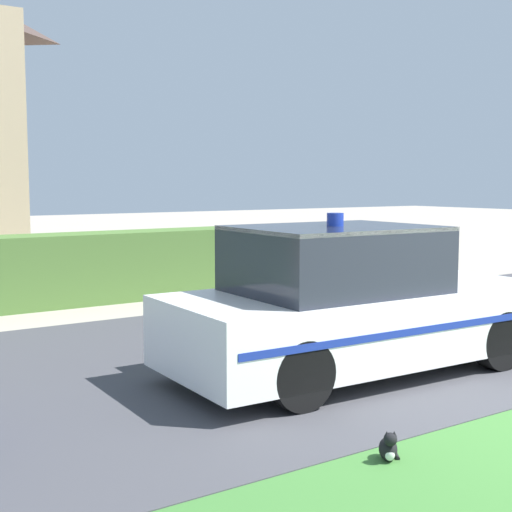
{
  "coord_description": "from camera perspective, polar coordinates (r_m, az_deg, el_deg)",
  "views": [
    {
      "loc": [
        -5.31,
        -2.82,
        2.0
      ],
      "look_at": [
        -0.2,
        4.74,
        1.05
      ],
      "focal_mm": 50.0,
      "sensor_mm": 36.0,
      "label": 1
    }
  ],
  "objects": [
    {
      "name": "road_strip",
      "position": [
        8.79,
        4.2,
        -7.19
      ],
      "size": [
        28.0,
        5.85,
        0.01
      ],
      "primitive_type": "cube",
      "color": "#424247",
      "rests_on": "ground"
    },
    {
      "name": "garden_hedge",
      "position": [
        12.43,
        -9.98,
        -0.71
      ],
      "size": [
        10.6,
        0.88,
        1.16
      ],
      "primitive_type": "cube",
      "color": "#4C7233",
      "rests_on": "ground"
    },
    {
      "name": "police_car",
      "position": [
        7.48,
        7.78,
        -3.89
      ],
      "size": [
        4.23,
        1.81,
        1.68
      ],
      "rotation": [
        0.0,
        0.0,
        -0.03
      ],
      "color": "black",
      "rests_on": "road_strip"
    },
    {
      "name": "cat",
      "position": [
        5.38,
        10.57,
        -14.84
      ],
      "size": [
        0.26,
        0.23,
        0.25
      ],
      "rotation": [
        0.0,
        0.0,
        4.11
      ],
      "color": "black",
      "rests_on": "ground"
    },
    {
      "name": "wheelie_bin",
      "position": [
        14.45,
        0.47,
        0.1
      ],
      "size": [
        0.61,
        0.6,
        1.05
      ],
      "rotation": [
        0.0,
        0.0,
        0.09
      ],
      "color": "#474C8C",
      "rests_on": "ground"
    }
  ]
}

